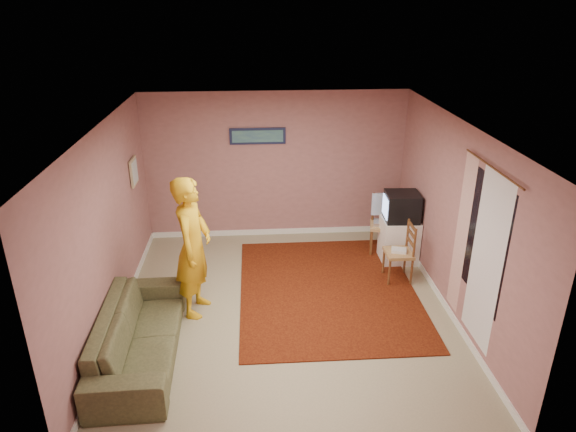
{
  "coord_description": "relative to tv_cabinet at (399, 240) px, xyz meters",
  "views": [
    {
      "loc": [
        -0.39,
        -6.03,
        4.03
      ],
      "look_at": [
        0.08,
        0.6,
        1.17
      ],
      "focal_mm": 32.0,
      "sensor_mm": 36.0,
      "label": 1
    }
  ],
  "objects": [
    {
      "name": "picture_back",
      "position": [
        -2.25,
        1.12,
        1.49
      ],
      "size": [
        0.95,
        0.04,
        0.28
      ],
      "color": "#141A39",
      "rests_on": "wall_back"
    },
    {
      "name": "person",
      "position": [
        -3.16,
        -1.25,
        0.61
      ],
      "size": [
        0.61,
        0.79,
        1.95
      ],
      "primitive_type": "imported",
      "rotation": [
        0.0,
        0.0,
        1.36
      ],
      "color": "gold",
      "rests_on": "ground"
    },
    {
      "name": "sofa",
      "position": [
        -3.75,
        -2.22,
        -0.04
      ],
      "size": [
        0.93,
        2.25,
        0.65
      ],
      "primitive_type": "imported",
      "rotation": [
        0.0,
        0.0,
        1.6
      ],
      "color": "brown",
      "rests_on": "ground"
    },
    {
      "name": "blue_throw",
      "position": [
        -0.18,
        0.5,
        0.44
      ],
      "size": [
        0.37,
        0.05,
        0.38
      ],
      "primitive_type": "cube",
      "color": "#97BFF7",
      "rests_on": "chair_a"
    },
    {
      "name": "dvd_player",
      "position": [
        -0.18,
        0.31,
        0.17
      ],
      "size": [
        0.4,
        0.32,
        0.06
      ],
      "primitive_type": "cube",
      "rotation": [
        0.0,
        0.0,
        -0.23
      ],
      "color": "silver",
      "rests_on": "chair_a"
    },
    {
      "name": "baseboard_back",
      "position": [
        -1.95,
        1.14,
        -0.31
      ],
      "size": [
        4.5,
        0.02,
        0.1
      ],
      "primitive_type": "cube",
      "color": "white",
      "rests_on": "ground"
    },
    {
      "name": "baseboard_left",
      "position": [
        -4.19,
        -1.35,
        -0.31
      ],
      "size": [
        0.02,
        5.0,
        0.1
      ],
      "primitive_type": "cube",
      "color": "white",
      "rests_on": "ground"
    },
    {
      "name": "curtain_rod",
      "position": [
        0.25,
        -2.25,
        1.96
      ],
      "size": [
        0.02,
        1.4,
        0.02
      ],
      "primitive_type": "cylinder",
      "rotation": [
        1.57,
        0.0,
        0.0
      ],
      "color": "brown",
      "rests_on": "wall_right"
    },
    {
      "name": "area_rug",
      "position": [
        -1.29,
        -0.87,
        -0.35
      ],
      "size": [
        2.57,
        3.21,
        0.02
      ],
      "primitive_type": "cube",
      "rotation": [
        0.0,
        0.0,
        -0.0
      ],
      "color": "#320C05",
      "rests_on": "ground"
    },
    {
      "name": "curtain_sheer",
      "position": [
        0.28,
        -2.4,
        0.89
      ],
      "size": [
        0.01,
        0.75,
        2.1
      ],
      "primitive_type": "cube",
      "color": "white",
      "rests_on": "wall_right"
    },
    {
      "name": "baseboard_right",
      "position": [
        0.29,
        -1.35,
        -0.31
      ],
      "size": [
        0.02,
        5.0,
        0.1
      ],
      "primitive_type": "cube",
      "color": "white",
      "rests_on": "ground"
    },
    {
      "name": "wall_back",
      "position": [
        -1.95,
        1.15,
        0.94
      ],
      "size": [
        4.5,
        0.02,
        2.6
      ],
      "primitive_type": "cube",
      "color": "#A26A6A",
      "rests_on": "ground"
    },
    {
      "name": "picture_left",
      "position": [
        -4.17,
        0.25,
        1.19
      ],
      "size": [
        0.04,
        0.38,
        0.42
      ],
      "color": "tan",
      "rests_on": "wall_left"
    },
    {
      "name": "wall_front",
      "position": [
        -1.95,
        -3.85,
        0.94
      ],
      "size": [
        4.5,
        0.02,
        2.6
      ],
      "primitive_type": "cube",
      "color": "#A26A6A",
      "rests_on": "ground"
    },
    {
      "name": "window",
      "position": [
        0.29,
        -2.25,
        1.09
      ],
      "size": [
        0.01,
        1.1,
        1.5
      ],
      "primitive_type": "cube",
      "color": "black",
      "rests_on": "wall_right"
    },
    {
      "name": "tv_cabinet",
      "position": [
        0.0,
        0.0,
        0.0
      ],
      "size": [
        0.57,
        0.52,
        0.73
      ],
      "primitive_type": "cube",
      "color": "white",
      "rests_on": "ground"
    },
    {
      "name": "chair_b",
      "position": [
        -0.18,
        -0.62,
        0.2
      ],
      "size": [
        0.4,
        0.42,
        0.5
      ],
      "rotation": [
        0.0,
        0.0,
        -1.57
      ],
      "color": "tan",
      "rests_on": "ground"
    },
    {
      "name": "wall_right",
      "position": [
        0.3,
        -1.35,
        0.94
      ],
      "size": [
        0.02,
        5.0,
        2.6
      ],
      "primitive_type": "cube",
      "color": "#A26A6A",
      "rests_on": "ground"
    },
    {
      "name": "ground",
      "position": [
        -1.95,
        -1.35,
        -0.36
      ],
      "size": [
        5.0,
        5.0,
        0.0
      ],
      "primitive_type": "plane",
      "color": "tan",
      "rests_on": "ground"
    },
    {
      "name": "game_console",
      "position": [
        -0.18,
        -0.62,
        0.13
      ],
      "size": [
        0.25,
        0.21,
        0.04
      ],
      "primitive_type": "cube",
      "rotation": [
        0.0,
        0.0,
        -0.27
      ],
      "color": "silver",
      "rests_on": "chair_b"
    },
    {
      "name": "crt_tv",
      "position": [
        -0.01,
        0.0,
        0.59
      ],
      "size": [
        0.56,
        0.5,
        0.45
      ],
      "rotation": [
        0.0,
        0.0,
        -0.05
      ],
      "color": "black",
      "rests_on": "tv_cabinet"
    },
    {
      "name": "ceiling",
      "position": [
        -1.95,
        -1.35,
        2.24
      ],
      "size": [
        4.5,
        5.0,
        0.02
      ],
      "primitive_type": "cube",
      "color": "silver",
      "rests_on": "wall_back"
    },
    {
      "name": "chair_a",
      "position": [
        -0.18,
        0.31,
        0.24
      ],
      "size": [
        0.53,
        0.51,
        0.54
      ],
      "rotation": [
        0.0,
        0.0,
        -0.22
      ],
      "color": "tan",
      "rests_on": "ground"
    },
    {
      "name": "wall_left",
      "position": [
        -4.2,
        -1.35,
        0.94
      ],
      "size": [
        0.02,
        5.0,
        2.6
      ],
      "primitive_type": "cube",
      "color": "#A26A6A",
      "rests_on": "ground"
    },
    {
      "name": "curtain_floral",
      "position": [
        0.26,
        -1.7,
        0.89
      ],
      "size": [
        0.01,
        0.35,
        2.1
      ],
      "primitive_type": "cube",
      "color": "beige",
      "rests_on": "wall_right"
    }
  ]
}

